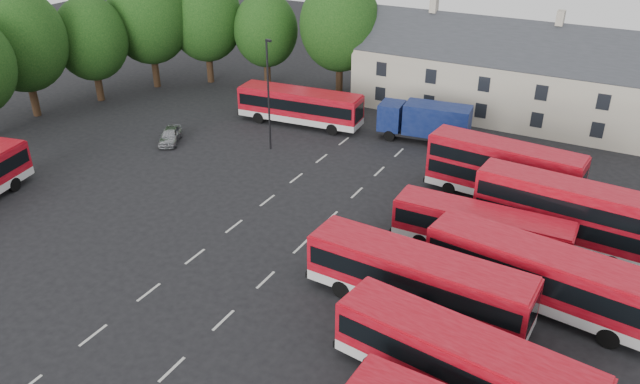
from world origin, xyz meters
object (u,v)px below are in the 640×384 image
(bus_dd_south, at_px, (563,210))
(lamppost, at_px, (269,92))
(silver_car, at_px, (170,135))
(box_truck, at_px, (426,121))

(bus_dd_south, bearing_deg, lamppost, 174.22)
(silver_car, height_order, lamppost, lamppost)
(box_truck, bearing_deg, lamppost, -151.23)
(silver_car, distance_m, lamppost, 9.61)
(bus_dd_south, height_order, lamppost, lamppost)
(box_truck, distance_m, lamppost, 13.30)
(box_truck, bearing_deg, silver_car, -157.73)
(bus_dd_south, relative_size, silver_car, 2.83)
(bus_dd_south, height_order, box_truck, bus_dd_south)
(silver_car, bearing_deg, box_truck, 0.68)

